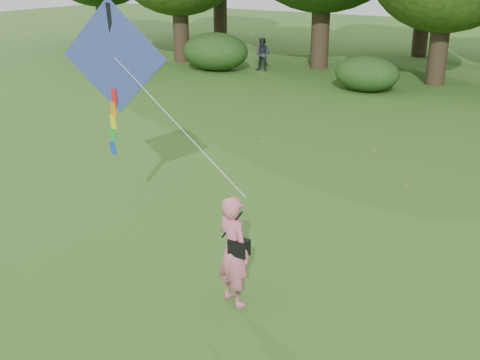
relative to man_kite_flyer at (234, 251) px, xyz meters
The scene contains 7 objects.
ground 1.14m from the man_kite_flyer, 111.42° to the right, with size 100.00×100.00×0.00m, color #265114.
man_kite_flyer is the anchor object (origin of this frame).
bystander_left 20.86m from the man_kite_flyer, 119.32° to the left, with size 0.77×0.60×1.58m, color #262A33.
crossbody_bag 0.17m from the man_kite_flyer, 14.61° to the right, with size 0.43×0.20×0.71m.
flying_kite 4.21m from the man_kite_flyer, 162.52° to the left, with size 4.50×1.33×2.93m.
shrub_band 16.97m from the man_kite_flyer, 93.31° to the left, with size 39.15×3.22×1.88m.
fallen_leaves 3.56m from the man_kite_flyer, 110.66° to the left, with size 8.68×13.84×0.01m.
Camera 1 is at (4.82, -6.28, 5.14)m, focal length 45.00 mm.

